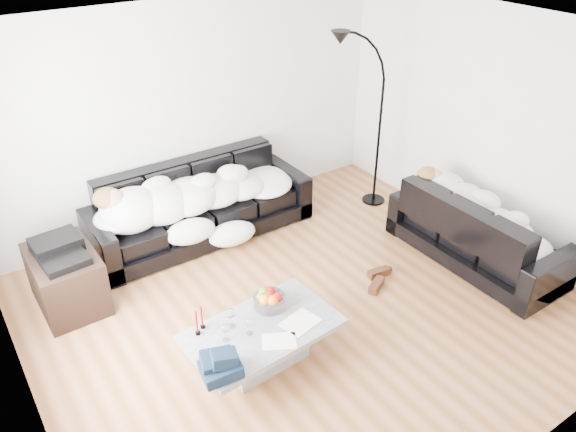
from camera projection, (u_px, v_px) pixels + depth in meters
ground at (305, 307)px, 5.56m from camera, size 5.00×5.00×0.00m
wall_back at (193, 115)px, 6.48m from camera, size 5.00×0.02×2.60m
wall_left at (0, 293)px, 3.68m from camera, size 0.02×4.50×2.60m
wall_right at (493, 130)px, 6.10m from camera, size 0.02×4.50×2.60m
ceiling at (310, 39)px, 4.22m from camera, size 5.00×5.00×0.00m
sofa_back at (201, 203)px, 6.49m from camera, size 2.58×0.89×0.84m
sofa_right at (478, 229)px, 6.06m from camera, size 0.83×1.94×0.78m
sleeper_back at (201, 188)px, 6.34m from camera, size 2.18×0.75×0.44m
sleeper_right at (482, 211)px, 5.94m from camera, size 0.70×1.66×0.41m
teal_cushion at (437, 182)px, 6.29m from camera, size 0.42×0.38×0.20m
coffee_table at (263, 344)px, 4.84m from camera, size 1.34×0.84×0.38m
fruit_bowl at (269, 298)px, 4.94m from camera, size 0.35×0.35×0.18m
wine_glass_a at (231, 318)px, 4.71m from camera, size 0.10×0.10×0.19m
wine_glass_b at (225, 332)px, 4.58m from camera, size 0.07×0.07×0.16m
wine_glass_c at (249, 326)px, 4.64m from camera, size 0.07×0.07×0.16m
candle_left at (197, 323)px, 4.62m from camera, size 0.04×0.04×0.24m
candle_right at (202, 318)px, 4.69m from camera, size 0.04×0.04×0.22m
newspaper_a at (300, 322)px, 4.79m from camera, size 0.35×0.30×0.01m
newspaper_b at (279, 341)px, 4.60m from camera, size 0.34×0.31×0.01m
navy_jacket at (219, 356)px, 4.24m from camera, size 0.35×0.31×0.16m
shoes at (378, 279)px, 5.87m from camera, size 0.47×0.39×0.09m
av_cabinet at (67, 279)px, 5.46m from camera, size 0.59×0.85×0.58m
stereo at (59, 249)px, 5.28m from camera, size 0.46×0.37×0.13m
floor_lamp at (379, 129)px, 6.89m from camera, size 0.78×0.45×2.01m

